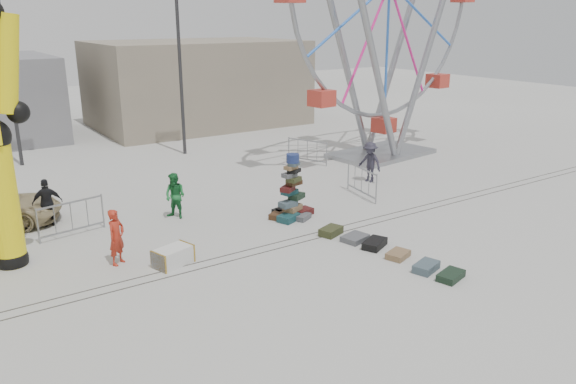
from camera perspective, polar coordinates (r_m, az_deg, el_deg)
ground at (r=15.51m, az=-1.14°, el=-6.84°), size 90.00×90.00×0.00m
track_line_near at (r=15.98m, az=-2.30°, el=-6.09°), size 40.00×0.04×0.01m
track_line_far at (r=16.29m, az=-3.04°, el=-5.62°), size 40.00×0.04×0.01m
building_right at (r=35.32m, az=-9.25°, el=10.87°), size 12.00×8.00×5.00m
lamp_post_right at (r=27.20m, az=-10.76°, el=13.11°), size 1.41×0.25×8.00m
lamp_post_left at (r=27.25m, az=-26.42°, el=11.66°), size 1.41×0.25×8.00m
suitcase_tower at (r=18.50m, az=0.36°, el=-0.77°), size 1.62×1.40×2.15m
ferris_wheel at (r=26.65m, az=10.17°, el=18.04°), size 11.81×3.52×13.79m
steamer_trunk at (r=15.40m, az=-11.60°, el=-6.43°), size 1.16×0.87×0.48m
row_case_0 at (r=17.19m, az=4.39°, el=-3.98°), size 0.85×0.70×0.23m
row_case_1 at (r=16.82m, az=6.83°, el=-4.67°), size 0.89×0.75×0.17m
row_case_2 at (r=16.44m, az=8.80°, el=-5.20°), size 0.96×0.79×0.22m
row_case_3 at (r=15.87m, az=11.11°, el=-6.26°), size 0.80×0.67×0.18m
row_case_4 at (r=15.24m, az=13.86°, el=-7.39°), size 0.88×0.67×0.22m
row_case_5 at (r=14.95m, az=16.21°, el=-8.16°), size 0.89×0.65×0.18m
barricade_dummy_c at (r=18.15m, az=-21.13°, el=-2.52°), size 1.99×0.44×1.10m
barricade_wheel_front at (r=20.84m, az=7.50°, el=1.03°), size 0.45×1.99×1.10m
barricade_wheel_back at (r=25.41m, az=1.98°, el=4.14°), size 0.88×1.88×1.10m
pedestrian_red at (r=15.63m, az=-17.03°, el=-4.40°), size 0.67×0.62×1.54m
pedestrian_green at (r=18.72m, az=-11.39°, el=-0.39°), size 0.87×0.93×1.52m
pedestrian_black at (r=19.23m, az=-23.25°, el=-0.99°), size 0.95×0.52×1.54m
pedestrian_grey at (r=22.70m, az=8.32°, el=3.03°), size 0.80×1.15×1.62m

